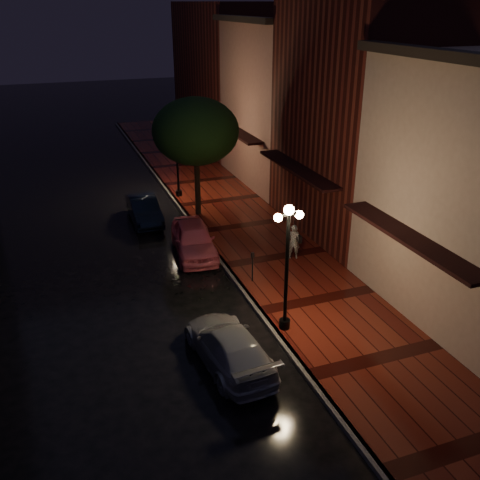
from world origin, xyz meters
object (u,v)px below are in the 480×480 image
object	(u,v)px
streetlamp_far	(177,152)
silver_car	(229,346)
street_tree	(196,133)
navy_car	(144,210)
streetlamp_near	(287,261)
parking_meter	(252,264)
woman_with_umbrella	(294,227)
pink_car	(194,239)

from	to	relation	value
streetlamp_far	silver_car	bearing A→B (deg)	-98.62
street_tree	navy_car	bearing A→B (deg)	175.01
streetlamp_near	streetlamp_far	world-z (taller)	same
silver_car	parking_meter	xyz separation A→B (m)	(2.47, 4.36, 0.26)
street_tree	navy_car	distance (m)	4.53
navy_car	streetlamp_near	bearing A→B (deg)	-77.11
streetlamp_near	parking_meter	xyz separation A→B (m)	(0.20, 3.39, -1.73)
parking_meter	navy_car	bearing A→B (deg)	96.82
street_tree	silver_car	world-z (taller)	street_tree
navy_car	parking_meter	bearing A→B (deg)	-70.77
silver_car	woman_with_umbrella	bearing A→B (deg)	-134.61
streetlamp_far	parking_meter	xyz separation A→B (m)	(0.20, -10.61, -1.73)
pink_car	navy_car	size ratio (longest dim) A/B	1.10
pink_car	navy_car	xyz separation A→B (m)	(-1.27, 4.46, -0.08)
streetlamp_far	street_tree	xyz separation A→B (m)	(0.26, -3.01, 1.64)
silver_car	woman_with_umbrella	size ratio (longest dim) A/B	2.00
street_tree	parking_meter	world-z (taller)	street_tree
street_tree	parking_meter	bearing A→B (deg)	-90.46
streetlamp_far	woman_with_umbrella	xyz separation A→B (m)	(2.53, -9.33, -1.06)
street_tree	streetlamp_near	bearing A→B (deg)	-91.35
navy_car	woman_with_umbrella	bearing A→B (deg)	-52.24
pink_car	woman_with_umbrella	distance (m)	4.34
pink_car	silver_car	bearing A→B (deg)	-91.26
silver_car	streetlamp_near	bearing A→B (deg)	-160.99
pink_car	navy_car	distance (m)	4.63
streetlamp_near	street_tree	size ratio (longest dim) A/B	0.74
streetlamp_far	parking_meter	bearing A→B (deg)	-88.93
streetlamp_far	silver_car	size ratio (longest dim) A/B	1.02
navy_car	parking_meter	xyz separation A→B (m)	(2.64, -7.84, 0.25)
navy_car	silver_car	xyz separation A→B (m)	(0.17, -12.20, -0.01)
parking_meter	street_tree	bearing A→B (deg)	77.74
street_tree	woman_with_umbrella	bearing A→B (deg)	-70.27
streetlamp_near	navy_car	bearing A→B (deg)	102.28
pink_car	parking_meter	distance (m)	3.65
streetlamp_far	pink_car	bearing A→B (deg)	-99.23
pink_car	woman_with_umbrella	bearing A→B (deg)	-22.82
streetlamp_near	silver_car	world-z (taller)	streetlamp_near
navy_car	parking_meter	distance (m)	8.27
streetlamp_far	woman_with_umbrella	size ratio (longest dim) A/B	2.05
streetlamp_near	pink_car	bearing A→B (deg)	99.84
streetlamp_near	navy_car	xyz separation A→B (m)	(-2.44, 11.23, -1.98)
street_tree	silver_car	bearing A→B (deg)	-101.93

